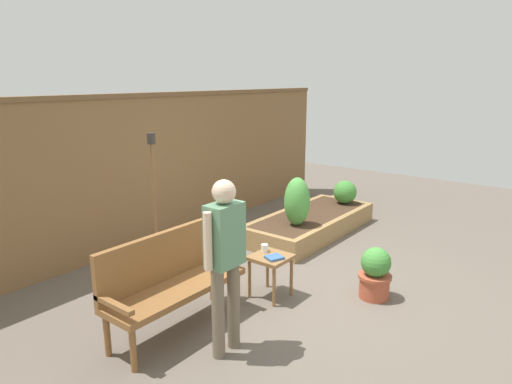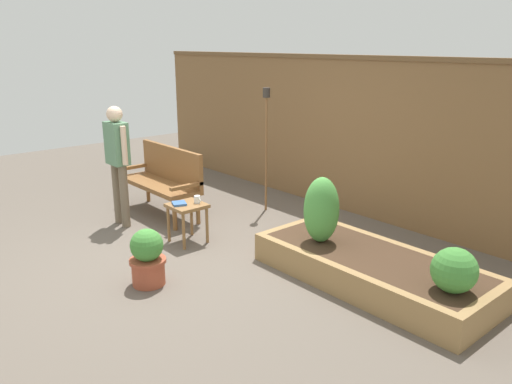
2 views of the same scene
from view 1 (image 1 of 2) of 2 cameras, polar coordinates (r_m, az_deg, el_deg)
name	(u,v)px [view 1 (image 1 of 2)]	position (r m, az deg, el deg)	size (l,w,h in m)	color
ground_plane	(299,291)	(5.32, 5.37, -12.25)	(14.00, 14.00, 0.00)	#60564C
fence_back	(146,170)	(6.65, -13.62, 2.76)	(8.40, 0.14, 2.16)	brown
garden_bench	(170,275)	(4.44, -10.76, -10.20)	(1.44, 0.48, 0.94)	brown
side_table	(271,263)	(5.02, 1.86, -8.86)	(0.40, 0.40, 0.48)	olive
cup_on_table	(265,248)	(5.07, 1.10, -7.05)	(0.11, 0.07, 0.09)	white
book_on_table	(274,257)	(4.91, 2.30, -8.20)	(0.17, 0.15, 0.03)	#38609E
potted_boxwood	(375,273)	(5.20, 14.72, -9.81)	(0.36, 0.36, 0.58)	#A84C33
raised_planter_bed	(310,223)	(7.16, 6.82, -3.93)	(2.40, 1.00, 0.30)	#997547
shrub_near_bench	(297,202)	(6.48, 5.17, -1.21)	(0.37, 0.37, 0.70)	brown
shrub_far_corner	(345,192)	(7.77, 11.10, -0.01)	(0.39, 0.39, 0.39)	brown
tiki_torch	(153,179)	(5.59, -12.75, 1.66)	(0.10, 0.10, 1.73)	brown
person_by_bench	(225,252)	(3.85, -3.92, -7.58)	(0.47, 0.20, 1.56)	#70604C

